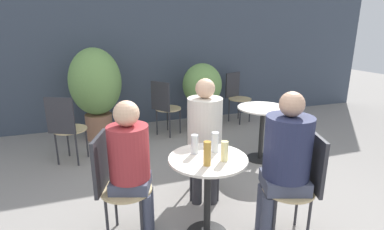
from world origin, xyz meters
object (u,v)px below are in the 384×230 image
object	(u,v)px
bistro_chair_4	(236,93)
beer_glass_0	(195,144)
bistro_chair_3	(65,124)
bistro_chair_1	(204,143)
potted_plant_1	(202,90)
bistro_chair_2	(113,178)
beer_glass_2	(224,151)
beer_glass_1	(207,154)
bistro_chair_0	(302,178)
potted_plant_0	(96,86)
cafe_table_far	(262,121)
cafe_table_near	(208,179)
seated_person_2	(131,159)
seated_person_0	(285,156)
seated_person_1	(205,130)
bistro_chair_5	(164,104)
beer_glass_3	(215,142)

from	to	relation	value
bistro_chair_4	beer_glass_0	size ratio (longest dim) A/B	5.68
bistro_chair_3	bistro_chair_1	bearing A→B (deg)	167.03
bistro_chair_1	potted_plant_1	bearing A→B (deg)	88.54
bistro_chair_2	bistro_chair_3	xyz separation A→B (m)	(-0.46, 1.68, 0.00)
beer_glass_2	bistro_chair_1	bearing A→B (deg)	79.69
beer_glass_1	potted_plant_1	distance (m)	3.10
bistro_chair_0	beer_glass_1	distance (m)	0.86
beer_glass_2	potted_plant_0	world-z (taller)	potted_plant_0
cafe_table_far	beer_glass_2	size ratio (longest dim) A/B	4.55
cafe_table_near	beer_glass_2	xyz separation A→B (m)	(0.10, -0.09, 0.28)
cafe_table_far	potted_plant_0	xyz separation A→B (m)	(-2.06, 1.57, 0.31)
seated_person_2	beer_glass_0	xyz separation A→B (m)	(0.52, -0.09, 0.10)
bistro_chair_4	beer_glass_2	xyz separation A→B (m)	(-1.67, -3.06, 0.27)
bistro_chair_1	seated_person_0	xyz separation A→B (m)	(0.34, -0.94, 0.20)
bistro_chair_0	seated_person_0	bearing A→B (deg)	-90.00
bistro_chair_2	seated_person_2	size ratio (longest dim) A/B	0.77
cafe_table_far	seated_person_0	distance (m)	1.62
seated_person_1	potted_plant_1	xyz separation A→B (m)	(0.81, 2.19, -0.06)
seated_person_2	potted_plant_1	size ratio (longest dim) A/B	1.05
bistro_chair_2	seated_person_1	size ratio (longest dim) A/B	0.73
beer_glass_1	potted_plant_0	size ratio (longest dim) A/B	0.13
cafe_table_far	beer_glass_2	distance (m)	1.81
beer_glass_0	beer_glass_2	size ratio (longest dim) A/B	1.01
bistro_chair_0	potted_plant_1	xyz separation A→B (m)	(0.27, 3.04, 0.14)
beer_glass_0	beer_glass_1	world-z (taller)	beer_glass_1
potted_plant_0	beer_glass_0	bearing A→B (deg)	-75.46
bistro_chair_3	bistro_chair_4	size ratio (longest dim) A/B	1.00
beer_glass_1	cafe_table_far	bearing A→B (deg)	45.51
bistro_chair_1	cafe_table_near	bearing A→B (deg)	-90.00
cafe_table_far	bistro_chair_5	world-z (taller)	bistro_chair_5
cafe_table_near	potted_plant_1	distance (m)	2.96
seated_person_0	bistro_chair_2	bearing A→B (deg)	-90.00
beer_glass_3	bistro_chair_3	bearing A→B (deg)	125.37
seated_person_1	beer_glass_3	distance (m)	0.51
beer_glass_1	beer_glass_2	distance (m)	0.16
seated_person_1	potted_plant_1	distance (m)	2.34
beer_glass_2	bistro_chair_0	bearing A→B (deg)	-13.89
beer_glass_1	beer_glass_3	bearing A→B (deg)	53.88
seated_person_2	beer_glass_2	xyz separation A→B (m)	(0.69, -0.30, 0.10)
potted_plant_1	beer_glass_3	bearing A→B (deg)	-108.63
seated_person_0	cafe_table_far	bearing A→B (deg)	173.14
beer_glass_2	potted_plant_1	distance (m)	3.02
bistro_chair_4	beer_glass_2	size ratio (longest dim) A/B	5.73
beer_glass_1	bistro_chair_5	bearing A→B (deg)	83.16
beer_glass_3	beer_glass_0	bearing A→B (deg)	172.74
bistro_chair_0	bistro_chair_4	xyz separation A→B (m)	(1.03, 3.22, 0.00)
seated_person_0	cafe_table_near	bearing A→B (deg)	-90.00
bistro_chair_1	bistro_chair_5	distance (m)	1.84
bistro_chair_1	beer_glass_2	xyz separation A→B (m)	(-0.15, -0.83, 0.27)
potted_plant_0	bistro_chair_2	bearing A→B (deg)	-89.23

